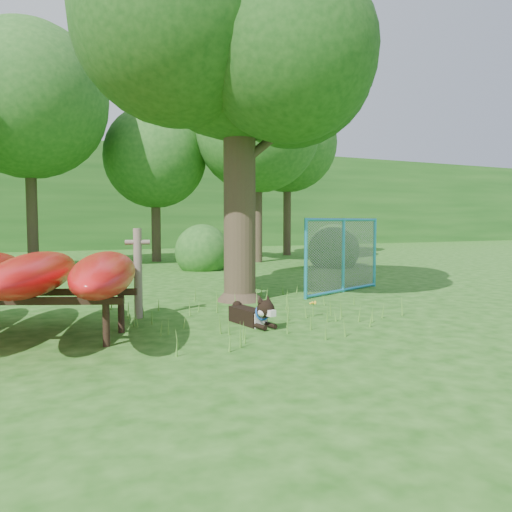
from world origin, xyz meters
name	(u,v)px	position (x,y,z in m)	size (l,w,h in m)	color
ground	(279,328)	(0.00, 0.00, 0.00)	(80.00, 80.00, 0.00)	#1A5010
oak_tree	(236,30)	(0.48, 2.66, 5.33)	(6.46, 5.67, 7.99)	#372B1E
wooden_post	(138,271)	(-1.73, 1.67, 0.78)	(0.40, 0.20, 1.48)	#685D4E
kayak_rack	(2,273)	(-3.70, 0.93, 0.90)	(4.24, 4.59, 1.18)	black
husky_dog	(254,314)	(-0.27, 0.29, 0.18)	(0.40, 1.15, 0.51)	black
fence_section	(343,255)	(3.10, 2.69, 0.84)	(2.68, 1.11, 2.78)	#299BC3
wildflower_clump	(313,304)	(0.94, 0.53, 0.21)	(0.12, 0.12, 0.26)	#54922F
bg_tree_b	(29,100)	(-3.00, 12.00, 5.61)	(5.20, 5.20, 8.22)	#372B1E
bg_tree_c	(155,157)	(1.50, 13.00, 4.11)	(4.00, 4.00, 6.12)	#372B1E
bg_tree_d	(258,131)	(5.00, 11.00, 5.08)	(4.80, 4.80, 7.50)	#372B1E
bg_tree_e	(287,143)	(8.00, 14.00, 5.23)	(4.60, 4.60, 7.55)	#372B1E
shrub_right	(333,267)	(6.50, 8.00, 0.00)	(1.80, 1.80, 1.80)	#235B1D
shrub_mid	(202,270)	(2.00, 9.00, 0.00)	(1.80, 1.80, 1.80)	#235B1D
wooded_hillside	(74,200)	(0.00, 28.00, 3.00)	(80.00, 12.00, 6.00)	#235B1D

